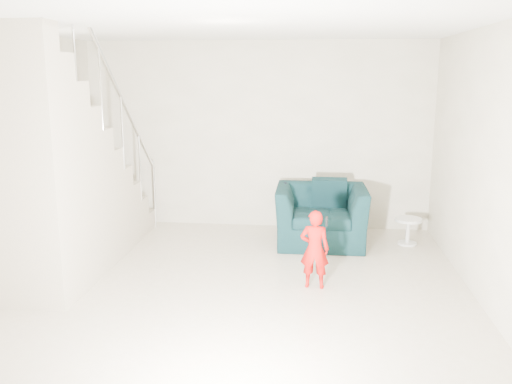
# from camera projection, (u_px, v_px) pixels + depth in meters

# --- Properties ---
(floor) EXTENTS (5.50, 5.50, 0.00)m
(floor) POSITION_uv_depth(u_px,v_px,m) (229.00, 298.00, 5.50)
(floor) COLOR tan
(floor) RESTS_ON ground
(ceiling) EXTENTS (5.50, 5.50, 0.00)m
(ceiling) POSITION_uv_depth(u_px,v_px,m) (225.00, 21.00, 4.93)
(ceiling) COLOR silver
(ceiling) RESTS_ON back_wall
(back_wall) EXTENTS (5.00, 0.00, 5.00)m
(back_wall) POSITION_uv_depth(u_px,v_px,m) (257.00, 136.00, 7.88)
(back_wall) COLOR #A39B85
(back_wall) RESTS_ON floor
(front_wall) EXTENTS (5.00, 0.00, 5.00)m
(front_wall) POSITION_uv_depth(u_px,v_px,m) (133.00, 266.00, 2.54)
(front_wall) COLOR #A39B85
(front_wall) RESTS_ON floor
(right_wall) EXTENTS (0.00, 5.50, 5.50)m
(right_wall) POSITION_uv_depth(u_px,v_px,m) (497.00, 172.00, 4.95)
(right_wall) COLOR #A39B85
(right_wall) RESTS_ON floor
(armchair) EXTENTS (1.20, 1.05, 0.77)m
(armchair) POSITION_uv_depth(u_px,v_px,m) (321.00, 215.00, 7.22)
(armchair) COLOR black
(armchair) RESTS_ON floor
(toddler) EXTENTS (0.32, 0.22, 0.85)m
(toddler) POSITION_uv_depth(u_px,v_px,m) (315.00, 249.00, 5.71)
(toddler) COLOR #A71005
(toddler) RESTS_ON floor
(side_table) EXTENTS (0.36, 0.36, 0.36)m
(side_table) POSITION_uv_depth(u_px,v_px,m) (408.00, 227.00, 7.20)
(side_table) COLOR silver
(side_table) RESTS_ON floor
(staircase) EXTENTS (1.02, 3.03, 3.62)m
(staircase) POSITION_uv_depth(u_px,v_px,m) (59.00, 191.00, 6.05)
(staircase) COLOR #ADA089
(staircase) RESTS_ON floor
(cushion) EXTENTS (0.47, 0.23, 0.47)m
(cushion) POSITION_uv_depth(u_px,v_px,m) (329.00, 194.00, 7.41)
(cushion) COLOR black
(cushion) RESTS_ON armchair
(throw) EXTENTS (0.05, 0.49, 0.55)m
(throw) POSITION_uv_depth(u_px,v_px,m) (284.00, 206.00, 7.33)
(throw) COLOR black
(throw) RESTS_ON armchair
(phone) EXTENTS (0.03, 0.05, 0.10)m
(phone) POSITION_uv_depth(u_px,v_px,m) (327.00, 221.00, 5.61)
(phone) COLOR black
(phone) RESTS_ON toddler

